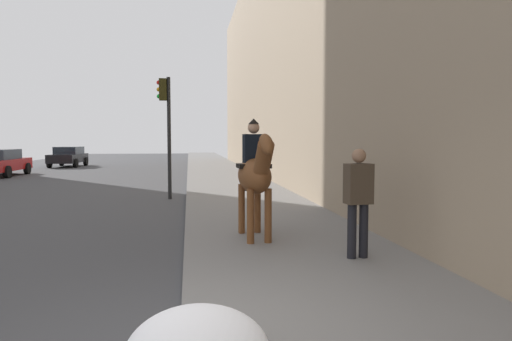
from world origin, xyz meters
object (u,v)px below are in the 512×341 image
(pedestrian_greeting, at_px, (358,196))
(car_far_lane, at_px, (0,162))
(car_near_lane, at_px, (68,156))
(mounted_horse_near, at_px, (255,173))
(traffic_light_near_curb, at_px, (166,118))

(pedestrian_greeting, bearing_deg, car_far_lane, 27.38)
(car_near_lane, bearing_deg, car_far_lane, -6.44)
(pedestrian_greeting, relative_size, car_far_lane, 0.38)
(car_far_lane, bearing_deg, mounted_horse_near, -146.55)
(mounted_horse_near, distance_m, traffic_light_near_curb, 7.14)
(car_near_lane, bearing_deg, pedestrian_greeting, 24.80)
(car_near_lane, distance_m, traffic_light_near_curb, 20.74)
(pedestrian_greeting, distance_m, car_far_lane, 22.73)
(mounted_horse_near, relative_size, pedestrian_greeting, 1.31)
(mounted_horse_near, xyz_separation_m, car_near_lane, (25.82, 9.84, -0.58))
(car_near_lane, height_order, traffic_light_near_curb, traffic_light_near_curb)
(mounted_horse_near, height_order, car_near_lane, mounted_horse_near)
(mounted_horse_near, relative_size, traffic_light_near_curb, 0.56)
(mounted_horse_near, xyz_separation_m, car_far_lane, (17.36, 11.18, -0.57))
(car_near_lane, bearing_deg, traffic_light_near_curb, 25.08)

